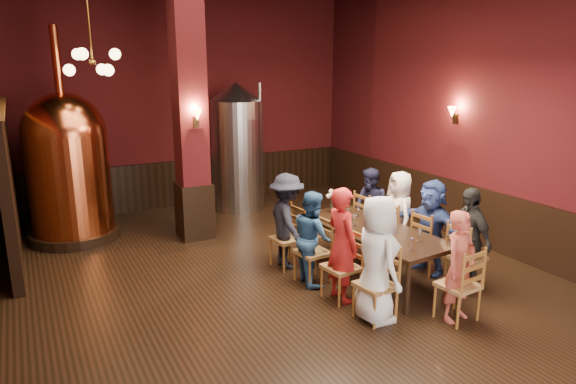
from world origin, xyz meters
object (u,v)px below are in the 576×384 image
person_0 (377,259)px  copper_kettle (68,165)px  person_1 (342,244)px  person_2 (313,237)px  rose_vase (334,197)px  steel_vessel (237,147)px  dining_table (373,232)px

person_0 → copper_kettle: bearing=37.6°
person_1 → person_2: (-0.06, 0.66, -0.10)m
person_2 → rose_vase: person_2 is taller
person_1 → steel_vessel: steel_vessel is taller
dining_table → person_2: size_ratio=1.83×
steel_vessel → dining_table: bearing=-85.4°
person_0 → person_2: 1.34m
person_0 → person_2: person_0 is taller
dining_table → copper_kettle: bearing=128.5°
person_0 → copper_kettle: 5.79m
person_1 → steel_vessel: bearing=-6.3°
dining_table → steel_vessel: (-0.35, 4.31, 0.65)m
dining_table → steel_vessel: size_ratio=0.93×
steel_vessel → rose_vase: bearing=-85.2°
dining_table → rose_vase: 1.01m
person_0 → steel_vessel: bearing=2.4°
copper_kettle → steel_vessel: (3.37, 0.44, -0.00)m
person_0 → copper_kettle: (-2.96, 4.95, 0.55)m
steel_vessel → person_0: bearing=-94.3°
rose_vase → copper_kettle: bearing=141.5°
copper_kettle → person_1: bearing=-55.9°
steel_vessel → person_2: bearing=-97.5°
rose_vase → person_0: bearing=-108.7°
copper_kettle → rose_vase: bearing=-38.5°
person_2 → steel_vessel: bearing=2.2°
person_0 → person_1: person_0 is taller
dining_table → person_0: bearing=-130.4°
person_1 → copper_kettle: size_ratio=0.42×
person_1 → rose_vase: 1.58m
copper_kettle → person_0: bearing=-59.1°
copper_kettle → rose_vase: copper_kettle is taller
dining_table → rose_vase: (-0.06, 0.96, 0.31)m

